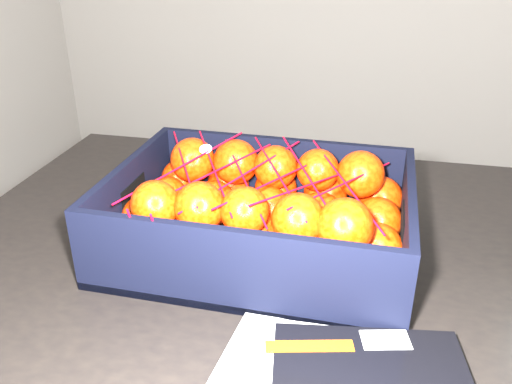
# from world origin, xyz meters

# --- Properties ---
(table) EXTENTS (1.22, 0.83, 0.75)m
(table) POSITION_xyz_m (-0.31, 0.13, 0.65)
(table) COLOR black
(table) RESTS_ON ground
(produce_crate) EXTENTS (0.43, 0.33, 0.12)m
(produce_crate) POSITION_xyz_m (-0.41, 0.12, 0.79)
(produce_crate) COLOR brown
(produce_crate) RESTS_ON table
(clementine_heap) EXTENTS (0.42, 0.31, 0.13)m
(clementine_heap) POSITION_xyz_m (-0.41, 0.12, 0.82)
(clementine_heap) COLOR #F42F05
(clementine_heap) RESTS_ON produce_crate
(mesh_net) EXTENTS (0.36, 0.28, 0.10)m
(mesh_net) POSITION_xyz_m (-0.42, 0.11, 0.87)
(mesh_net) COLOR red
(mesh_net) RESTS_ON clementine_heap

